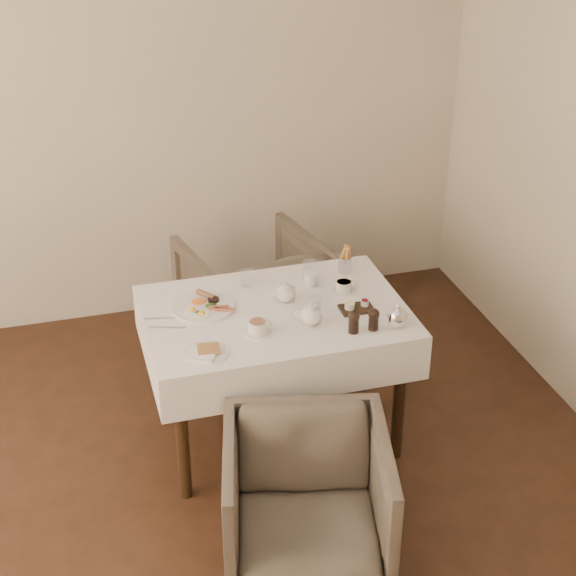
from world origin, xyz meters
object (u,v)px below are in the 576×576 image
(table, at_px, (275,331))
(teapot_centre, at_px, (285,291))
(armchair_near, at_px, (307,501))
(armchair_far, at_px, (255,297))
(breakfast_plate, at_px, (203,306))

(table, relative_size, teapot_centre, 8.83)
(teapot_centre, bearing_deg, armchair_near, -122.69)
(armchair_far, bearing_deg, teapot_centre, 75.11)
(breakfast_plate, height_order, teapot_centre, teapot_centre)
(armchair_far, bearing_deg, table, 70.50)
(breakfast_plate, distance_m, teapot_centre, 0.41)
(table, xyz_separation_m, armchair_near, (-0.10, -0.88, -0.31))
(table, xyz_separation_m, breakfast_plate, (-0.33, 0.12, 0.13))
(armchair_near, xyz_separation_m, teapot_centre, (0.17, 0.95, 0.49))
(teapot_centre, bearing_deg, table, -158.48)
(table, height_order, breakfast_plate, breakfast_plate)
(armchair_near, height_order, teapot_centre, teapot_centre)
(table, relative_size, armchair_far, 1.64)
(table, distance_m, armchair_far, 0.90)
(table, distance_m, teapot_centre, 0.20)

